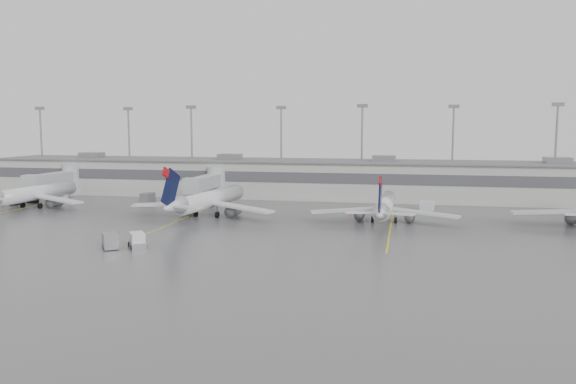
% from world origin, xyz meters
% --- Properties ---
extents(ground, '(260.00, 260.00, 0.00)m').
position_xyz_m(ground, '(0.00, 0.00, 0.00)').
color(ground, '#4B4B4D').
rests_on(ground, ground).
extents(terminal, '(152.00, 17.00, 9.45)m').
position_xyz_m(terminal, '(-0.01, 57.98, 4.17)').
color(terminal, '#A3A39E').
rests_on(terminal, ground).
extents(light_masts, '(142.40, 8.00, 20.60)m').
position_xyz_m(light_masts, '(0.00, 63.75, 12.03)').
color(light_masts, gray).
rests_on(light_masts, ground).
extents(jet_bridge_left, '(4.00, 17.20, 7.00)m').
position_xyz_m(jet_bridge_left, '(-55.50, 45.72, 3.87)').
color(jet_bridge_left, '#9EA1A3').
rests_on(jet_bridge_left, ground).
extents(jet_bridge_right, '(4.00, 17.20, 7.00)m').
position_xyz_m(jet_bridge_right, '(-20.50, 45.72, 3.87)').
color(jet_bridge_right, '#9EA1A3').
rests_on(jet_bridge_right, ground).
extents(stand_markings, '(105.25, 40.00, 0.01)m').
position_xyz_m(stand_markings, '(-0.00, 24.00, 0.01)').
color(stand_markings, yellow).
rests_on(stand_markings, ground).
extents(jet_far_left, '(25.47, 28.61, 9.25)m').
position_xyz_m(jet_far_left, '(-50.97, 29.85, 2.88)').
color(jet_far_left, silver).
rests_on(jet_far_left, ground).
extents(jet_mid_left, '(26.54, 29.91, 9.70)m').
position_xyz_m(jet_mid_left, '(-14.10, 26.62, 3.01)').
color(jet_mid_left, silver).
rests_on(jet_mid_left, ground).
extents(jet_mid_right, '(24.21, 27.13, 8.78)m').
position_xyz_m(jet_mid_right, '(16.35, 27.19, 2.73)').
color(jet_mid_right, silver).
rests_on(jet_mid_right, ground).
extents(baggage_tug, '(3.34, 3.61, 1.99)m').
position_xyz_m(baggage_tug, '(-14.35, 0.70, 0.78)').
color(baggage_tug, silver).
rests_on(baggage_tug, ground).
extents(baggage_cart, '(3.26, 3.56, 2.00)m').
position_xyz_m(baggage_cart, '(-17.55, -0.50, 1.04)').
color(baggage_cart, slate).
rests_on(baggage_cart, ground).
extents(gse_uld_a, '(2.57, 2.15, 1.55)m').
position_xyz_m(gse_uld_a, '(-51.08, 39.48, 0.78)').
color(gse_uld_a, silver).
rests_on(gse_uld_a, ground).
extents(gse_uld_b, '(3.20, 2.74, 1.91)m').
position_xyz_m(gse_uld_b, '(-18.76, 36.07, 0.96)').
color(gse_uld_b, silver).
rests_on(gse_uld_b, ground).
extents(gse_uld_c, '(2.76, 2.16, 1.74)m').
position_xyz_m(gse_uld_c, '(23.70, 42.06, 0.87)').
color(gse_uld_c, silver).
rests_on(gse_uld_c, ground).
extents(gse_loader, '(2.28, 3.29, 1.93)m').
position_xyz_m(gse_loader, '(-32.89, 41.98, 0.96)').
color(gse_loader, slate).
rests_on(gse_loader, ground).
extents(cone_a, '(0.42, 0.42, 0.66)m').
position_xyz_m(cone_a, '(-58.20, 30.24, 0.33)').
color(cone_a, '#DC4E04').
rests_on(cone_a, ground).
extents(cone_b, '(0.39, 0.39, 0.62)m').
position_xyz_m(cone_b, '(-12.77, 39.89, 0.31)').
color(cone_b, '#DC4E04').
rests_on(cone_b, ground).
extents(cone_c, '(0.44, 0.44, 0.70)m').
position_xyz_m(cone_c, '(10.09, 33.68, 0.35)').
color(cone_c, '#DC4E04').
rests_on(cone_c, ground).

